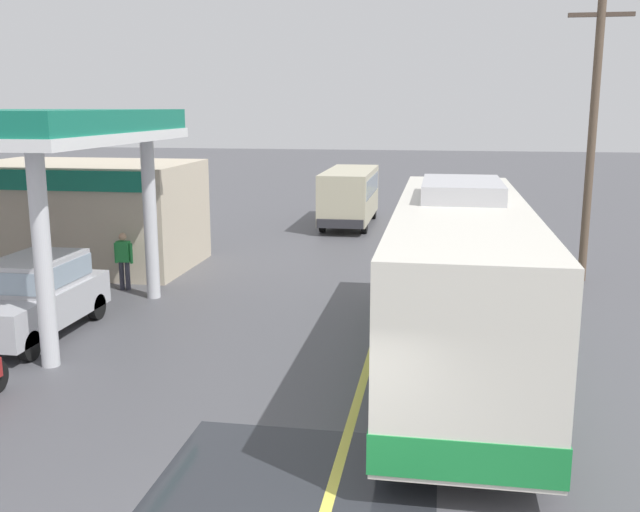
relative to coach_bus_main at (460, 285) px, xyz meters
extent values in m
plane|color=#4C4C51|center=(-1.78, 12.88, -1.72)|extent=(120.00, 120.00, 0.00)
cube|color=#D8CC4C|center=(-1.78, 7.88, -1.72)|extent=(0.16, 50.00, 0.01)
cube|color=#26282D|center=(-2.31, -5.41, -1.72)|extent=(3.92, 4.25, 0.01)
cube|color=silver|center=(0.00, 0.01, 0.16)|extent=(2.50, 11.00, 2.90)
cube|color=#1E8C3F|center=(0.00, 0.01, -0.94)|extent=(2.54, 11.04, 0.56)
cube|color=#8C9EAD|center=(0.00, -5.43, 0.71)|extent=(2.30, 0.10, 1.40)
cube|color=#8C9EAD|center=(-1.27, 0.01, 0.61)|extent=(0.06, 9.35, 1.10)
cube|color=#8C9EAD|center=(1.27, 0.01, 0.61)|extent=(0.06, 9.35, 1.10)
cube|color=white|center=(0.00, -5.42, 1.41)|extent=(1.75, 0.08, 0.32)
cube|color=#B2B2B7|center=(0.00, 1.01, 1.79)|extent=(1.60, 2.80, 0.36)
cylinder|color=black|center=(-1.10, -3.89, -1.22)|extent=(0.30, 1.00, 1.00)
cylinder|color=black|center=(1.10, -3.89, -1.22)|extent=(0.30, 1.00, 1.00)
cylinder|color=black|center=(-1.10, 3.31, -1.22)|extent=(0.30, 1.00, 1.00)
cylinder|color=black|center=(1.10, 3.31, -1.22)|extent=(0.30, 1.00, 1.00)
cylinder|color=silver|center=(-8.15, -1.25, 0.58)|extent=(0.36, 0.36, 4.60)
cylinder|color=silver|center=(-8.15, 4.15, 0.58)|extent=(0.36, 0.36, 4.60)
cube|color=beige|center=(-11.85, 7.65, -0.02)|extent=(7.00, 4.40, 3.40)
cube|color=#147259|center=(-11.85, 5.41, 1.33)|extent=(6.30, 0.10, 0.60)
cube|color=#B2B2B7|center=(-9.49, 0.46, -1.00)|extent=(1.70, 4.20, 0.80)
cube|color=#B2B2B7|center=(-9.49, 0.66, -0.25)|extent=(1.50, 2.31, 0.70)
cube|color=#8C9EAD|center=(-9.49, 0.66, -0.25)|extent=(1.53, 2.35, 0.49)
cylinder|color=black|center=(-8.74, -1.04, -1.40)|extent=(0.20, 0.64, 0.64)
cylinder|color=black|center=(-10.24, 1.96, -1.40)|extent=(0.20, 0.64, 0.64)
cylinder|color=black|center=(-8.74, 1.96, -1.40)|extent=(0.20, 0.64, 0.64)
cube|color=#BFB799|center=(-4.37, 17.29, -0.33)|extent=(2.00, 6.00, 2.10)
cube|color=#8C9EAD|center=(-4.37, 17.29, 0.07)|extent=(2.04, 5.10, 0.80)
cube|color=#2D2D33|center=(-4.37, 14.24, -1.18)|extent=(1.90, 0.16, 0.36)
cylinder|color=black|center=(-5.25, 15.29, -1.34)|extent=(0.22, 0.76, 0.76)
cylinder|color=black|center=(-3.49, 15.29, -1.34)|extent=(0.22, 0.76, 0.76)
cylinder|color=black|center=(-5.25, 19.29, -1.34)|extent=(0.22, 0.76, 0.76)
cylinder|color=black|center=(-3.49, 19.29, -1.34)|extent=(0.22, 0.76, 0.76)
cylinder|color=#33333F|center=(-9.39, 4.84, -1.31)|extent=(0.14, 0.14, 0.82)
cylinder|color=#33333F|center=(-9.21, 4.84, -1.31)|extent=(0.14, 0.14, 0.82)
cube|color=#268C3F|center=(-9.30, 4.84, -0.60)|extent=(0.36, 0.22, 0.60)
sphere|color=tan|center=(-9.30, 4.84, -0.17)|extent=(0.22, 0.22, 0.22)
cylinder|color=#268C3F|center=(-9.53, 4.84, -0.65)|extent=(0.09, 0.09, 0.58)
cylinder|color=#268C3F|center=(-9.07, 4.84, -0.65)|extent=(0.09, 0.09, 0.58)
cylinder|color=brown|center=(3.87, 8.17, 2.43)|extent=(0.24, 0.24, 8.31)
cube|color=#4C3D33|center=(3.87, 8.17, 5.99)|extent=(1.80, 0.12, 0.12)
camera|label=1|loc=(-0.45, -14.05, 3.47)|focal=40.41mm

